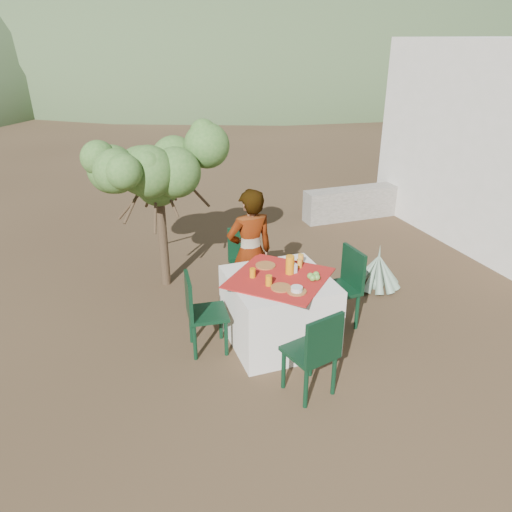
{
  "coord_description": "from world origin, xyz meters",
  "views": [
    {
      "loc": [
        -1.28,
        -4.06,
        3.07
      ],
      "look_at": [
        0.37,
        0.59,
        0.85
      ],
      "focal_mm": 35.0,
      "sensor_mm": 36.0,
      "label": 1
    }
  ],
  "objects": [
    {
      "name": "fruit_cluster",
      "position": [
        0.8,
        0.03,
        0.8
      ],
      "size": [
        0.14,
        0.13,
        0.07
      ],
      "color": "#619A38",
      "rests_on": "table"
    },
    {
      "name": "bowl_plate",
      "position": [
        0.52,
        -0.16,
        0.77
      ],
      "size": [
        0.2,
        0.2,
        0.01
      ],
      "primitive_type": "cylinder",
      "color": "brown",
      "rests_on": "table"
    },
    {
      "name": "chair_right",
      "position": [
        1.29,
        0.27,
        0.5
      ],
      "size": [
        0.45,
        0.45,
        0.91
      ],
      "rotation": [
        0.0,
        0.0,
        4.78
      ],
      "color": "black",
      "rests_on": "ground"
    },
    {
      "name": "ground",
      "position": [
        0.0,
        0.0,
        0.0
      ],
      "size": [
        160.0,
        160.0,
        0.0
      ],
      "primitive_type": "plane",
      "color": "#352518",
      "rests_on": "ground"
    },
    {
      "name": "stone_wall",
      "position": [
        3.6,
        3.4,
        0.28
      ],
      "size": [
        2.6,
        0.35,
        0.55
      ],
      "primitive_type": "cube",
      "color": "gray",
      "rests_on": "ground"
    },
    {
      "name": "plate_far",
      "position": [
        0.44,
        0.49,
        0.77
      ],
      "size": [
        0.22,
        0.22,
        0.01
      ],
      "primitive_type": "cylinder",
      "color": "brown",
      "rests_on": "table"
    },
    {
      "name": "hill_far_right",
      "position": [
        28.0,
        46.0,
        0.0
      ],
      "size": [
        36.0,
        36.0,
        14.0
      ],
      "primitive_type": "ellipsoid",
      "color": "gray",
      "rests_on": "ground"
    },
    {
      "name": "jar_right",
      "position": [
        0.83,
        0.44,
        0.81
      ],
      "size": [
        0.06,
        0.06,
        0.1
      ],
      "primitive_type": "cylinder",
      "color": "gold",
      "rests_on": "table"
    },
    {
      "name": "chair_left",
      "position": [
        -0.35,
        0.29,
        0.48
      ],
      "size": [
        0.44,
        0.44,
        0.86
      ],
      "rotation": [
        0.0,
        0.0,
        1.47
      ],
      "color": "black",
      "rests_on": "ground"
    },
    {
      "name": "hill_near_right",
      "position": [
        12.0,
        36.0,
        0.0
      ],
      "size": [
        48.0,
        48.0,
        20.0
      ],
      "primitive_type": "ellipsoid",
      "color": "#374B2A",
      "rests_on": "ground"
    },
    {
      "name": "plate_near",
      "position": [
        0.41,
        -0.04,
        0.77
      ],
      "size": [
        0.2,
        0.2,
        0.01
      ],
      "primitive_type": "cylinder",
      "color": "brown",
      "rests_on": "table"
    },
    {
      "name": "juice_pitcher",
      "position": [
        0.62,
        0.24,
        0.86
      ],
      "size": [
        0.09,
        0.09,
        0.2
      ],
      "primitive_type": "cylinder",
      "color": "orange",
      "rests_on": "table"
    },
    {
      "name": "glass_far",
      "position": [
        0.22,
        0.29,
        0.81
      ],
      "size": [
        0.06,
        0.06,
        0.1
      ],
      "primitive_type": "cylinder",
      "color": "orange",
      "rests_on": "table"
    },
    {
      "name": "hill_far_center",
      "position": [
        -4.0,
        52.0,
        0.0
      ],
      "size": [
        60.0,
        60.0,
        24.0
      ],
      "primitive_type": "ellipsoid",
      "color": "gray",
      "rests_on": "ground"
    },
    {
      "name": "chair_near",
      "position": [
        0.45,
        -0.76,
        0.49
      ],
      "size": [
        0.49,
        0.49,
        0.88
      ],
      "rotation": [
        0.0,
        0.0,
        3.39
      ],
      "color": "black",
      "rests_on": "ground"
    },
    {
      "name": "jar_left",
      "position": [
        0.78,
        0.34,
        0.81
      ],
      "size": [
        0.06,
        0.06,
        0.09
      ],
      "primitive_type": "cylinder",
      "color": "gold",
      "rests_on": "table"
    },
    {
      "name": "table",
      "position": [
        0.48,
        0.19,
        0.38
      ],
      "size": [
        1.3,
        1.3,
        0.76
      ],
      "color": "silver",
      "rests_on": "ground"
    },
    {
      "name": "agave",
      "position": [
        2.16,
        0.91,
        0.22
      ],
      "size": [
        0.63,
        0.62,
        0.66
      ],
      "rotation": [
        0.0,
        0.0,
        -0.09
      ],
      "color": "gray",
      "rests_on": "ground"
    },
    {
      "name": "chair_far",
      "position": [
        0.49,
        1.34,
        0.48
      ],
      "size": [
        0.44,
        0.44,
        0.86
      ],
      "rotation": [
        0.0,
        0.0,
        -0.11
      ],
      "color": "black",
      "rests_on": "ground"
    },
    {
      "name": "shrub_tree",
      "position": [
        -0.37,
        1.99,
        1.45
      ],
      "size": [
        1.56,
        1.53,
        1.84
      ],
      "color": "#473723",
      "rests_on": "ground"
    },
    {
      "name": "person",
      "position": [
        0.4,
        0.89,
        0.76
      ],
      "size": [
        0.57,
        0.4,
        1.52
      ],
      "primitive_type": "imported",
      "rotation": [
        0.0,
        0.0,
        3.2
      ],
      "color": "#8C6651",
      "rests_on": "ground"
    },
    {
      "name": "napkin_holder",
      "position": [
        0.65,
        0.24,
        0.81
      ],
      "size": [
        0.08,
        0.06,
        0.1
      ],
      "primitive_type": "cube",
      "rotation": [
        0.0,
        0.0,
        0.14
      ],
      "color": "silver",
      "rests_on": "table"
    },
    {
      "name": "glass_near",
      "position": [
        0.31,
        0.06,
        0.82
      ],
      "size": [
        0.07,
        0.07,
        0.11
      ],
      "primitive_type": "cylinder",
      "color": "orange",
      "rests_on": "table"
    },
    {
      "name": "white_bowl",
      "position": [
        0.52,
        -0.16,
        0.8
      ],
      "size": [
        0.12,
        0.12,
        0.04
      ],
      "primitive_type": "cylinder",
      "color": "silver",
      "rests_on": "bowl_plate"
    }
  ]
}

